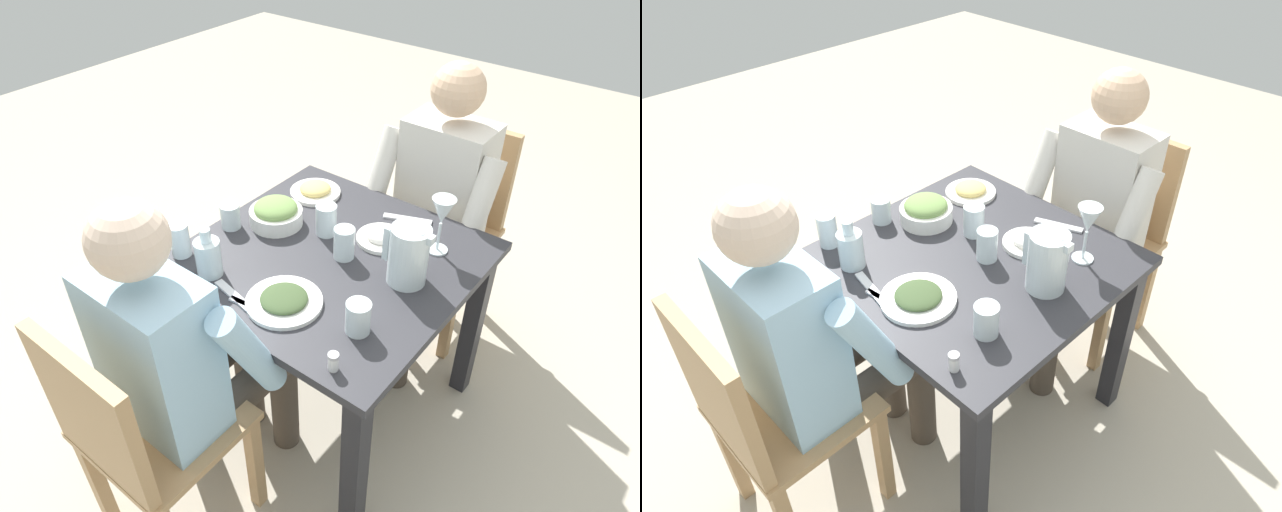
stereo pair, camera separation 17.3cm
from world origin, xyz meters
TOP-DOWN VIEW (x-y plane):
  - ground_plane at (0.00, 0.00)m, footprint 8.00×8.00m
  - dining_table at (0.00, 0.00)m, footprint 0.86×0.86m
  - chair_near at (-0.07, -0.73)m, footprint 0.40×0.40m
  - chair_far at (0.09, 0.73)m, footprint 0.40×0.40m
  - diner_near at (-0.07, -0.53)m, footprint 0.48×0.53m
  - diner_far at (0.09, 0.53)m, footprint 0.48×0.53m
  - water_pitcher at (-0.25, -0.05)m, footprint 0.16×0.12m
  - salad_bowl at (0.26, -0.03)m, footprint 0.18×0.18m
  - plate_fries at (0.28, -0.27)m, footprint 0.19×0.19m
  - plate_dolmas at (-0.03, 0.26)m, footprint 0.23×0.23m
  - plate_yoghurt at (-0.08, -0.17)m, footprint 0.17×0.17m
  - water_glass_far_left at (0.38, 0.28)m, footprint 0.06×0.06m
  - water_glass_by_pitcher at (-0.26, 0.22)m, footprint 0.07×0.07m
  - water_glass_near_right at (-0.03, -0.03)m, footprint 0.07×0.07m
  - water_glass_far_right at (0.37, 0.08)m, footprint 0.07×0.07m
  - water_glass_near_left at (0.09, -0.10)m, footprint 0.07×0.07m
  - wine_glass at (-0.25, -0.24)m, footprint 0.08×0.08m
  - oil_carafe at (0.24, 0.30)m, footprint 0.08×0.08m
  - salt_shaker at (-0.29, 0.37)m, footprint 0.03×0.03m
  - fork_near at (-0.09, -0.33)m, footprint 0.17×0.09m
  - knife_near at (0.01, 0.33)m, footprint 0.19×0.04m
  - fork_far at (0.11, 0.33)m, footprint 0.17×0.06m

SIDE VIEW (x-z plane):
  - ground_plane at x=0.00m, z-range 0.00..0.00m
  - chair_near at x=-0.07m, z-range 0.06..0.95m
  - chair_far at x=0.09m, z-range 0.06..0.95m
  - dining_table at x=0.00m, z-range 0.23..0.94m
  - diner_near at x=-0.07m, z-range 0.06..1.24m
  - diner_far at x=0.09m, z-range 0.06..1.24m
  - fork_near at x=-0.09m, z-range 0.71..0.72m
  - knife_near at x=0.01m, z-range 0.71..0.72m
  - fork_far at x=0.11m, z-range 0.71..0.72m
  - plate_dolmas at x=-0.03m, z-range 0.70..0.74m
  - plate_fries at x=0.28m, z-range 0.70..0.74m
  - plate_yoghurt at x=-0.08m, z-range 0.70..0.75m
  - salt_shaker at x=-0.29m, z-range 0.71..0.76m
  - salad_bowl at x=0.26m, z-range 0.70..0.79m
  - water_glass_far_right at x=0.37m, z-range 0.71..0.79m
  - water_glass_by_pitcher at x=-0.26m, z-range 0.71..0.80m
  - water_glass_near_right at x=-0.03m, z-range 0.71..0.81m
  - water_glass_near_left at x=0.09m, z-range 0.71..0.82m
  - water_glass_far_left at x=0.38m, z-range 0.71..0.82m
  - oil_carafe at x=0.24m, z-range 0.68..0.85m
  - water_pitcher at x=-0.25m, z-range 0.71..0.90m
  - wine_glass at x=-0.25m, z-range 0.75..0.95m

